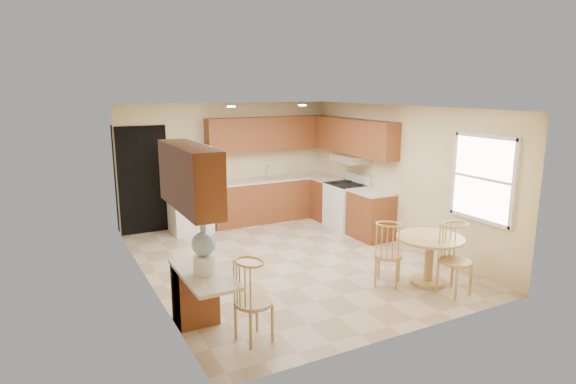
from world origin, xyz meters
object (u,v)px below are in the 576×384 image
chair_desk (257,295)px  dining_table (429,253)px  refrigerator (189,189)px  water_crock (204,252)px  stove (346,205)px  chair_table_a (392,249)px  chair_table_b (461,255)px

chair_desk → dining_table: bearing=85.9°
refrigerator → water_crock: refrigerator is taller
chair_desk → water_crock: (-0.45, 0.40, 0.45)m
refrigerator → water_crock: (-1.05, -4.14, 0.16)m
refrigerator → stove: size_ratio=1.58×
refrigerator → chair_table_a: size_ratio=1.86×
water_crock → dining_table: bearing=-0.4°
chair_table_a → water_crock: bearing=-130.2°
dining_table → chair_table_a: bearing=163.6°
stove → chair_desk: 4.81m
refrigerator → chair_table_b: bearing=-63.4°
chair_table_b → chair_desk: size_ratio=1.05×
stove → refrigerator: bearing=157.0°
chair_desk → chair_table_a: bearing=91.4°
chair_desk → water_crock: 0.75m
stove → dining_table: size_ratio=1.14×
dining_table → chair_table_b: chair_table_b is taller
chair_table_a → water_crock: (-2.80, -0.14, 0.46)m
chair_table_a → dining_table: bearing=30.6°
chair_table_a → chair_desk: (-2.35, -0.54, 0.01)m
dining_table → chair_table_a: size_ratio=1.04×
dining_table → water_crock: water_crock is taller
refrigerator → dining_table: bearing=-61.1°
stove → chair_desk: stove is taller
chair_table_b → water_crock: water_crock is taller
chair_desk → water_crock: water_crock is taller
chair_desk → stove: bearing=122.1°
refrigerator → chair_desk: 4.59m
stove → water_crock: size_ratio=1.94×
dining_table → chair_table_a: (-0.55, 0.16, 0.10)m
dining_table → water_crock: 3.40m
refrigerator → stove: bearing=-23.0°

